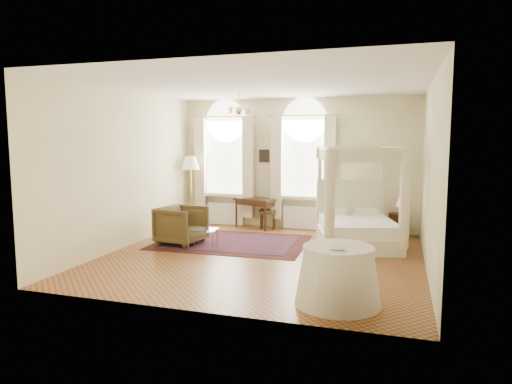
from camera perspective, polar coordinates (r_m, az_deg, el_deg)
ground at (r=8.99m, az=0.82°, el=-8.06°), size 6.00×6.00×0.00m
room_walls at (r=8.70m, az=0.84°, el=4.66°), size 6.00×6.00×6.00m
window_left at (r=12.06m, az=-3.91°, el=2.86°), size 1.62×0.27×3.29m
window_right at (r=11.46m, az=5.93°, el=2.64°), size 1.62×0.27×3.29m
chandelier at (r=10.13m, az=-2.13°, el=10.18°), size 0.51×0.45×0.50m
wall_pictures at (r=11.56m, az=5.50°, el=4.68°), size 2.54×0.03×0.39m
canopy_bed at (r=9.94m, az=12.55°, el=-3.94°), size 2.05×2.30×2.12m
nightstand at (r=11.13m, az=17.25°, el=-4.00°), size 0.42×0.38×0.56m
nightstand_lamp at (r=11.00m, az=17.76°, el=-1.39°), size 0.25×0.25×0.37m
writing_desk at (r=11.68m, az=-0.10°, el=-1.31°), size 1.15×0.83×0.78m
laptop at (r=11.58m, az=-0.08°, el=-0.75°), size 0.34×0.23×0.03m
stool at (r=11.63m, az=1.49°, el=-2.65°), size 0.48×0.48×0.48m
armchair at (r=10.08m, az=-9.31°, el=-4.11°), size 1.03×1.01×0.83m
coffee_table at (r=9.63m, az=-6.66°, el=-4.84°), size 0.64×0.48×0.41m
floor_lamp at (r=12.00m, az=-8.18°, el=3.17°), size 0.47×0.47×1.84m
oriental_rug at (r=10.18m, az=-3.04°, el=-6.27°), size 3.35×2.47×0.01m
side_table at (r=6.51m, az=10.22°, el=-10.25°), size 1.20×1.20×0.82m
book at (r=6.26m, az=9.35°, el=-6.86°), size 0.21×0.28×0.02m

